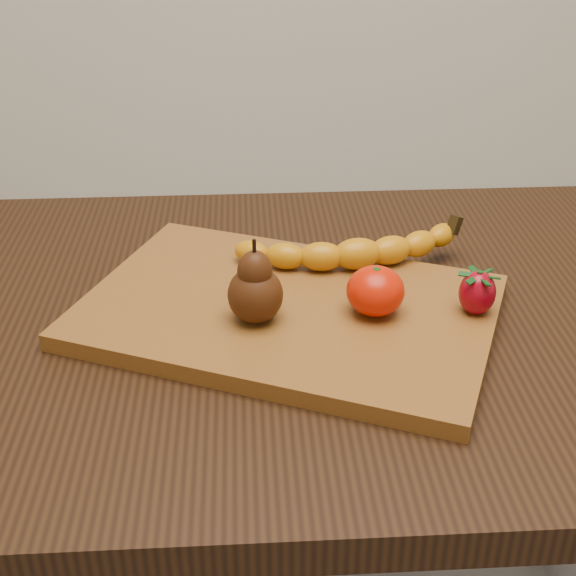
{
  "coord_description": "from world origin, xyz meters",
  "views": [
    {
      "loc": [
        -0.12,
        -0.79,
        1.23
      ],
      "look_at": [
        -0.07,
        -0.02,
        0.8
      ],
      "focal_mm": 50.0,
      "sensor_mm": 36.0,
      "label": 1
    }
  ],
  "objects": [
    {
      "name": "table",
      "position": [
        0.0,
        0.0,
        0.66
      ],
      "size": [
        1.0,
        0.7,
        0.76
      ],
      "color": "black",
      "rests_on": "ground"
    },
    {
      "name": "banana",
      "position": [
        0.01,
        0.06,
        0.8
      ],
      "size": [
        0.25,
        0.1,
        0.04
      ],
      "primitive_type": null,
      "rotation": [
        0.0,
        0.0,
        0.14
      ],
      "color": "orange",
      "rests_on": "cutting_board"
    },
    {
      "name": "mandarin",
      "position": [
        0.02,
        -0.04,
        0.81
      ],
      "size": [
        0.08,
        0.08,
        0.05
      ],
      "primitive_type": "ellipsoid",
      "rotation": [
        0.0,
        0.0,
        0.32
      ],
      "color": "red",
      "rests_on": "cutting_board"
    },
    {
      "name": "strawberry",
      "position": [
        0.13,
        -0.05,
        0.81
      ],
      "size": [
        0.05,
        0.05,
        0.05
      ],
      "primitive_type": null,
      "rotation": [
        0.0,
        0.0,
        -0.34
      ],
      "color": "#9C0414",
      "rests_on": "cutting_board"
    },
    {
      "name": "pear",
      "position": [
        -0.11,
        -0.05,
        0.83
      ],
      "size": [
        0.07,
        0.07,
        0.09
      ],
      "primitive_type": null,
      "rotation": [
        0.0,
        0.0,
        -0.19
      ],
      "color": "#3F1E0A",
      "rests_on": "cutting_board"
    },
    {
      "name": "cutting_board",
      "position": [
        -0.07,
        -0.02,
        0.77
      ],
      "size": [
        0.53,
        0.45,
        0.02
      ],
      "primitive_type": "cube",
      "rotation": [
        0.0,
        0.0,
        -0.4
      ],
      "color": "brown",
      "rests_on": "table"
    }
  ]
}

